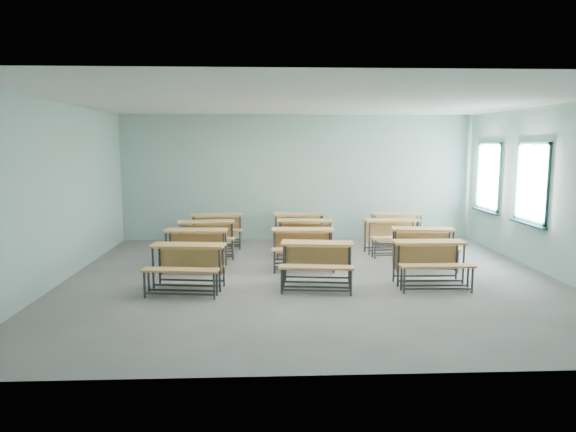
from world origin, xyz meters
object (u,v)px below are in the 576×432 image
(desk_unit_r0c1, at_px, (317,258))
(desk_unit_r3c2, at_px, (397,224))
(desk_unit_r2c2, at_px, (393,231))
(desk_unit_r1c2, at_px, (424,241))
(desk_unit_r3c0, at_px, (217,225))
(desk_unit_r2c0, at_px, (206,233))
(desk_unit_r3c1, at_px, (299,224))
(desk_unit_r1c0, at_px, (195,243))
(desk_unit_r1c1, at_px, (303,242))
(desk_unit_r0c2, at_px, (430,256))
(desk_unit_r2c1, at_px, (305,232))
(desk_unit_r0c0, at_px, (187,260))

(desk_unit_r0c1, bearing_deg, desk_unit_r3c2, 64.47)
(desk_unit_r2c2, bearing_deg, desk_unit_r1c2, -82.31)
(desk_unit_r2c2, bearing_deg, desk_unit_r3c0, 159.61)
(desk_unit_r2c0, bearing_deg, desk_unit_r3c1, 25.16)
(desk_unit_r0c1, height_order, desk_unit_r3c1, same)
(desk_unit_r0c1, relative_size, desk_unit_r3c1, 1.07)
(desk_unit_r3c0, bearing_deg, desk_unit_r0c1, -62.27)
(desk_unit_r1c0, relative_size, desk_unit_r1c1, 1.03)
(desk_unit_r0c1, height_order, desk_unit_r2c2, same)
(desk_unit_r2c2, distance_m, desk_unit_r3c2, 1.11)
(desk_unit_r2c2, bearing_deg, desk_unit_r3c2, 65.43)
(desk_unit_r2c2, relative_size, desk_unit_r3c1, 1.05)
(desk_unit_r1c1, xyz_separation_m, desk_unit_r2c0, (-2.05, 1.16, 0.00))
(desk_unit_r2c0, relative_size, desk_unit_r2c2, 0.99)
(desk_unit_r1c1, bearing_deg, desk_unit_r0c1, -83.50)
(desk_unit_r3c1, bearing_deg, desk_unit_r1c0, -132.52)
(desk_unit_r1c0, relative_size, desk_unit_r2c0, 0.99)
(desk_unit_r1c0, height_order, desk_unit_r1c2, same)
(desk_unit_r3c0, height_order, desk_unit_r3c1, same)
(desk_unit_r0c1, xyz_separation_m, desk_unit_r1c1, (-0.14, 1.44, 0.00))
(desk_unit_r2c2, distance_m, desk_unit_r3c0, 4.19)
(desk_unit_r0c2, relative_size, desk_unit_r2c2, 0.95)
(desk_unit_r3c0, distance_m, desk_unit_r3c2, 4.42)
(desk_unit_r1c1, height_order, desk_unit_r3c0, same)
(desk_unit_r0c2, distance_m, desk_unit_r2c1, 3.31)
(desk_unit_r0c2, relative_size, desk_unit_r2c0, 0.96)
(desk_unit_r1c1, relative_size, desk_unit_r2c1, 0.95)
(desk_unit_r0c2, distance_m, desk_unit_r3c2, 3.72)
(desk_unit_r2c0, distance_m, desk_unit_r3c0, 1.14)
(desk_unit_r1c0, distance_m, desk_unit_r3c2, 5.15)
(desk_unit_r1c1, relative_size, desk_unit_r3c0, 1.00)
(desk_unit_r0c0, xyz_separation_m, desk_unit_r0c2, (4.19, 0.11, 0.00))
(desk_unit_r1c0, relative_size, desk_unit_r2c2, 0.98)
(desk_unit_r1c1, bearing_deg, desk_unit_r3c0, 131.17)
(desk_unit_r2c0, xyz_separation_m, desk_unit_r2c1, (2.18, 0.06, 0.00))
(desk_unit_r1c2, bearing_deg, desk_unit_r1c0, -173.38)
(desk_unit_r0c0, xyz_separation_m, desk_unit_r1c0, (-0.07, 1.54, 0.00))
(desk_unit_r1c0, distance_m, desk_unit_r2c0, 1.16)
(desk_unit_r1c1, bearing_deg, desk_unit_r1c2, -0.07)
(desk_unit_r0c1, bearing_deg, desk_unit_r1c2, 38.10)
(desk_unit_r1c1, xyz_separation_m, desk_unit_r3c1, (0.08, 2.37, 0.00))
(desk_unit_r2c2, relative_size, desk_unit_r3c0, 1.05)
(desk_unit_r1c0, xyz_separation_m, desk_unit_r2c1, (2.27, 1.21, 0.00))
(desk_unit_r1c2, distance_m, desk_unit_r3c1, 3.38)
(desk_unit_r3c0, distance_m, desk_unit_r3c1, 2.01)
(desk_unit_r1c0, xyz_separation_m, desk_unit_r2c0, (0.09, 1.15, 0.00))
(desk_unit_r3c0, bearing_deg, desk_unit_r3c1, 1.31)
(desk_unit_r0c0, height_order, desk_unit_r3c2, same)
(desk_unit_r2c0, bearing_deg, desk_unit_r0c2, -36.44)
(desk_unit_r0c0, relative_size, desk_unit_r3c0, 1.06)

